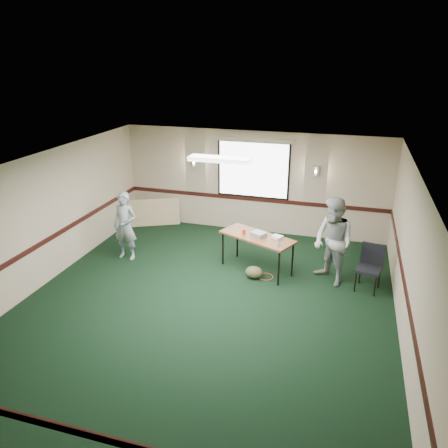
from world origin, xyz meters
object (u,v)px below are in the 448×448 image
(conference_chair, at_px, (370,264))
(person_left, at_px, (125,226))
(projector, at_px, (258,234))
(folding_table, at_px, (257,238))
(person_right, at_px, (333,242))

(conference_chair, height_order, person_left, person_left)
(conference_chair, bearing_deg, projector, -169.22)
(folding_table, height_order, conference_chair, conference_chair)
(folding_table, distance_m, conference_chair, 2.39)
(person_left, xyz_separation_m, person_right, (4.66, 0.15, 0.12))
(projector, height_order, conference_chair, conference_chair)
(folding_table, bearing_deg, person_left, -151.51)
(folding_table, height_order, projector, projector)
(projector, relative_size, conference_chair, 0.31)
(folding_table, xyz_separation_m, conference_chair, (2.38, -0.12, -0.21))
(folding_table, relative_size, person_left, 1.10)
(projector, bearing_deg, conference_chair, 25.50)
(person_left, bearing_deg, folding_table, 8.27)
(person_left, relative_size, person_right, 0.87)
(folding_table, relative_size, projector, 6.06)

